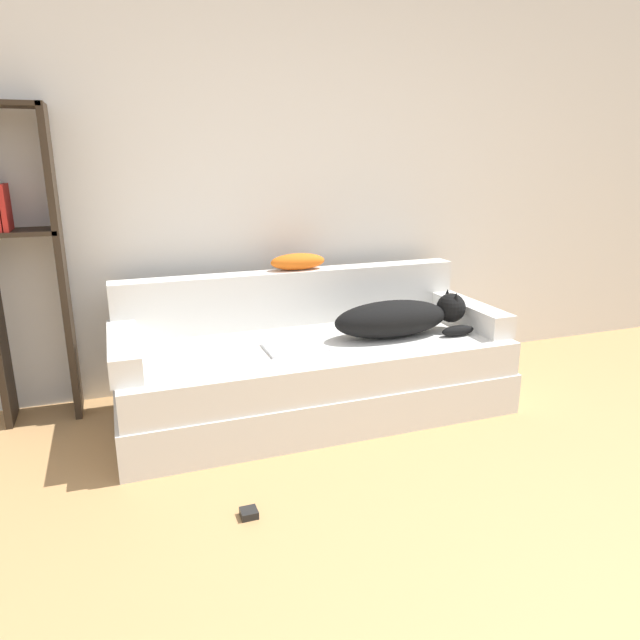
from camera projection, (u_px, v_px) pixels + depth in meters
The scene contains 10 objects.
wall_back at pixel (309, 171), 3.64m from camera, with size 8.00×0.06×2.70m.
couch at pixel (314, 376), 3.31m from camera, with size 2.20×0.91×0.43m.
couch_backrest at pixel (294, 297), 3.54m from camera, with size 2.16×0.15×0.34m.
couch_arm_left at pixel (124, 350), 2.88m from camera, with size 0.15×0.72×0.14m.
couch_arm_right at pixel (469, 313), 3.56m from camera, with size 0.15×0.72×0.14m.
dog at pixel (400, 318), 3.31m from camera, with size 0.84×0.30×0.24m.
laptop at pixel (295, 347), 3.11m from camera, with size 0.32×0.25×0.02m.
throw_pillow at pixel (298, 262), 3.51m from camera, with size 0.35×0.14×0.10m.
bookshelf at pixel (22, 253), 3.03m from camera, with size 0.39×0.26×1.70m.
power_adapter at pixel (249, 513), 2.36m from camera, with size 0.07×0.07×0.03m.
Camera 1 is at (-1.23, -0.87, 1.44)m, focal length 32.00 mm.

